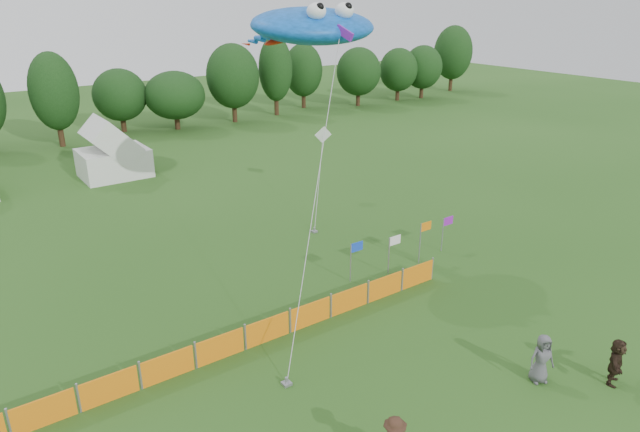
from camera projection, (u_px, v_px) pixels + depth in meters
ground at (433, 431)px, 17.56m from camera, size 160.00×160.00×0.00m
treeline at (83, 94)px, 51.03m from camera, size 104.57×8.78×8.36m
tent_right at (113, 154)px, 41.49m from camera, size 4.75×3.80×3.35m
barrier_fence at (244, 338)px, 21.37m from camera, size 19.90×0.06×1.00m
flag_row at (405, 241)px, 27.75m from camera, size 6.73×0.51×2.12m
spectator_e at (542, 359)px, 19.50m from camera, size 1.05×0.89×1.81m
spectator_f at (616, 362)px, 19.42m from camera, size 1.66×1.09×1.71m
stingray_kite at (309, 26)px, 26.42m from camera, size 10.56×16.93×12.30m
small_kite_white at (321, 160)px, 35.43m from camera, size 4.90×5.28×4.69m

